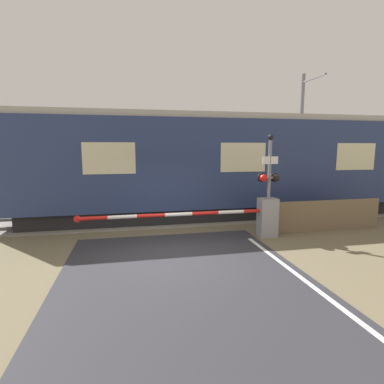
{
  "coord_description": "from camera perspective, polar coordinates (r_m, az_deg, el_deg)",
  "views": [
    {
      "loc": [
        -1.14,
        -7.79,
        2.93
      ],
      "look_at": [
        0.85,
        1.79,
        1.49
      ],
      "focal_mm": 28.0,
      "sensor_mm": 36.0,
      "label": 1
    }
  ],
  "objects": [
    {
      "name": "ground_plane",
      "position": [
        8.41,
        -3.27,
        -12.04
      ],
      "size": [
        80.0,
        80.0,
        0.0
      ],
      "primitive_type": "plane",
      "color": "#6B6047"
    },
    {
      "name": "signal_post",
      "position": [
        10.1,
        14.5,
        2.31
      ],
      "size": [
        0.75,
        0.26,
        3.37
      ],
      "color": "gray",
      "rests_on": "ground_plane"
    },
    {
      "name": "roadside_fence",
      "position": [
        11.72,
        24.33,
        -4.1
      ],
      "size": [
        4.19,
        0.06,
        1.1
      ],
      "color": "#726047",
      "rests_on": "ground_plane"
    },
    {
      "name": "crossing_barrier",
      "position": [
        10.05,
        11.47,
        -4.67
      ],
      "size": [
        6.37,
        0.44,
        1.29
      ],
      "color": "gray",
      "rests_on": "ground_plane"
    },
    {
      "name": "track_bed",
      "position": [
        12.64,
        -6.27,
        -4.96
      ],
      "size": [
        36.0,
        3.2,
        0.13
      ],
      "color": "gray",
      "rests_on": "ground_plane"
    },
    {
      "name": "catenary_pole",
      "position": [
        16.65,
        20.0,
        9.7
      ],
      "size": [
        0.2,
        1.9,
        6.62
      ],
      "color": "slate",
      "rests_on": "ground_plane"
    },
    {
      "name": "train",
      "position": [
        12.99,
        7.39,
        5.03
      ],
      "size": [
        17.97,
        2.86,
        4.28
      ],
      "color": "black",
      "rests_on": "ground_plane"
    }
  ]
}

